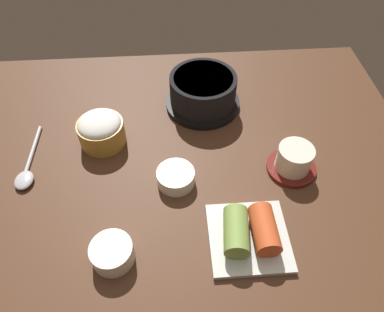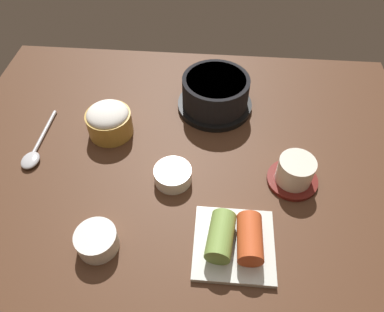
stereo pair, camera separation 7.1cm
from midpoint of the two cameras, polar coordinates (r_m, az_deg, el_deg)
dining_table at (r=75.01cm, az=1.29°, el=-0.89°), size 100.00×76.00×2.00cm
stone_pot at (r=83.16cm, az=6.22°, el=9.84°), size 17.40×17.40×8.05cm
rice_bowl at (r=78.06cm, az=-10.64°, el=5.51°), size 9.74×9.74×6.97cm
tea_cup_with_saucer at (r=72.08cm, az=18.84°, el=-2.66°), size 9.93×9.93×5.94cm
banchan_cup_center at (r=69.30cm, az=-0.19°, el=-3.19°), size 7.38×7.38×3.04cm
kimchi_plate at (r=62.22cm, az=10.17°, el=-13.31°), size 13.74×13.74×5.30cm
side_bowl_near at (r=62.71cm, az=-11.85°, el=-13.27°), size 7.13×7.13×3.72cm
spoon at (r=80.03cm, az=-21.64°, el=0.46°), size 3.60×17.42×1.35cm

